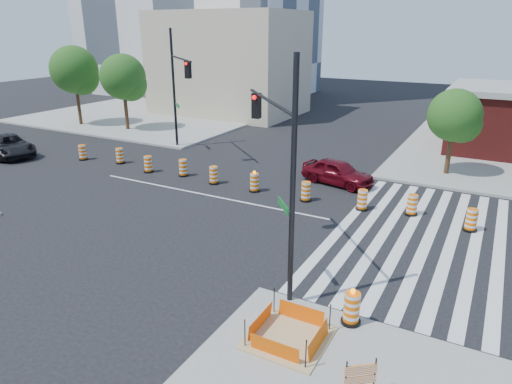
% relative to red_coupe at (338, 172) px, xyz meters
% --- Properties ---
extents(ground, '(120.00, 120.00, 0.00)m').
position_rel_red_coupe_xyz_m(ground, '(-5.58, -5.10, -0.71)').
color(ground, black).
rests_on(ground, ground).
extents(sidewalk_nw, '(22.00, 22.00, 0.15)m').
position_rel_red_coupe_xyz_m(sidewalk_nw, '(-23.58, 12.90, -0.64)').
color(sidewalk_nw, gray).
rests_on(sidewalk_nw, ground).
extents(crosswalk_east, '(6.75, 13.50, 0.01)m').
position_rel_red_coupe_xyz_m(crosswalk_east, '(5.37, -5.10, -0.71)').
color(crosswalk_east, silver).
rests_on(crosswalk_east, ground).
extents(lane_centerline, '(14.00, 0.12, 0.01)m').
position_rel_red_coupe_xyz_m(lane_centerline, '(-5.58, -5.10, -0.71)').
color(lane_centerline, silver).
rests_on(lane_centerline, ground).
extents(excavation_pit, '(2.20, 2.20, 0.90)m').
position_rel_red_coupe_xyz_m(excavation_pit, '(3.42, -14.10, -0.49)').
color(excavation_pit, tan).
rests_on(excavation_pit, ground).
extents(beige_midrise, '(14.00, 10.00, 10.00)m').
position_rel_red_coupe_xyz_m(beige_midrise, '(-17.58, 16.90, 4.29)').
color(beige_midrise, '#C0B392').
rests_on(beige_midrise, ground).
extents(red_coupe, '(4.44, 2.55, 1.42)m').
position_rel_red_coupe_xyz_m(red_coupe, '(0.00, 0.00, 0.00)').
color(red_coupe, '#550711').
rests_on(red_coupe, ground).
extents(dark_suv, '(5.69, 3.96, 1.44)m').
position_rel_red_coupe_xyz_m(dark_suv, '(-22.16, -5.03, 0.01)').
color(dark_suv, black).
rests_on(dark_suv, ground).
extents(signal_pole_se, '(3.94, 4.48, 7.71)m').
position_rel_red_coupe_xyz_m(signal_pole_se, '(1.56, -11.05, 4.02)').
color(signal_pole_se, black).
rests_on(signal_pole_se, ground).
extents(signal_pole_nw, '(4.79, 4.26, 8.29)m').
position_rel_red_coupe_xyz_m(signal_pole_nw, '(-12.12, 1.39, 4.37)').
color(signal_pole_nw, black).
rests_on(signal_pole_nw, ground).
extents(pit_drum, '(0.60, 0.60, 1.18)m').
position_rel_red_coupe_xyz_m(pit_drum, '(4.75, -12.54, -0.07)').
color(pit_drum, black).
rests_on(pit_drum, ground).
extents(barricade, '(0.67, 0.53, 0.96)m').
position_rel_red_coupe_xyz_m(barricade, '(5.77, -15.12, -0.04)').
color(barricade, '#F66805').
rests_on(barricade, ground).
extents(tree_north_a, '(4.13, 4.13, 7.03)m').
position_rel_red_coupe_xyz_m(tree_north_a, '(-25.93, 4.63, 4.01)').
color(tree_north_a, '#382314').
rests_on(tree_north_a, ground).
extents(tree_north_b, '(3.80, 3.80, 6.45)m').
position_rel_red_coupe_xyz_m(tree_north_b, '(-20.72, 5.12, 3.62)').
color(tree_north_b, '#382314').
rests_on(tree_north_b, ground).
extents(tree_north_c, '(3.10, 3.06, 5.20)m').
position_rel_red_coupe_xyz_m(tree_north_c, '(5.33, 4.72, 2.77)').
color(tree_north_c, '#382314').
rests_on(tree_north_c, ground).
extents(median_drum_0, '(0.60, 0.60, 1.02)m').
position_rel_red_coupe_xyz_m(median_drum_0, '(-16.81, -3.37, -0.23)').
color(median_drum_0, black).
rests_on(median_drum_0, ground).
extents(median_drum_1, '(0.60, 0.60, 1.02)m').
position_rel_red_coupe_xyz_m(median_drum_1, '(-13.98, -2.81, -0.23)').
color(median_drum_1, black).
rests_on(median_drum_1, ground).
extents(median_drum_2, '(0.60, 0.60, 1.02)m').
position_rel_red_coupe_xyz_m(median_drum_2, '(-11.02, -3.42, -0.23)').
color(median_drum_2, black).
rests_on(median_drum_2, ground).
extents(median_drum_3, '(0.60, 0.60, 1.02)m').
position_rel_red_coupe_xyz_m(median_drum_3, '(-8.66, -3.00, -0.23)').
color(median_drum_3, black).
rests_on(median_drum_3, ground).
extents(median_drum_4, '(0.60, 0.60, 1.02)m').
position_rel_red_coupe_xyz_m(median_drum_4, '(-6.24, -3.33, -0.23)').
color(median_drum_4, black).
rests_on(median_drum_4, ground).
extents(median_drum_5, '(0.60, 0.60, 1.18)m').
position_rel_red_coupe_xyz_m(median_drum_5, '(-3.56, -3.37, -0.22)').
color(median_drum_5, black).
rests_on(median_drum_5, ground).
extents(median_drum_6, '(0.60, 0.60, 1.02)m').
position_rel_red_coupe_xyz_m(median_drum_6, '(-0.53, -3.37, -0.23)').
color(median_drum_6, black).
rests_on(median_drum_6, ground).
extents(median_drum_7, '(0.60, 0.60, 1.02)m').
position_rel_red_coupe_xyz_m(median_drum_7, '(2.37, -3.17, -0.23)').
color(median_drum_7, black).
rests_on(median_drum_7, ground).
extents(median_drum_8, '(0.60, 0.60, 1.02)m').
position_rel_red_coupe_xyz_m(median_drum_8, '(4.65, -2.70, -0.23)').
color(median_drum_8, black).
rests_on(median_drum_8, ground).
extents(median_drum_9, '(0.60, 0.60, 1.02)m').
position_rel_red_coupe_xyz_m(median_drum_9, '(7.29, -3.32, -0.23)').
color(median_drum_9, black).
rests_on(median_drum_9, ground).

